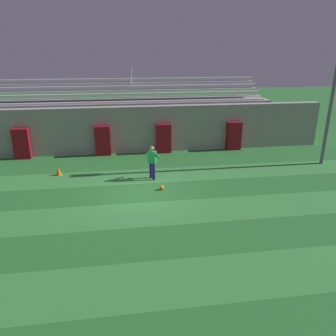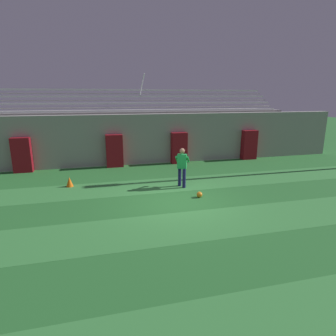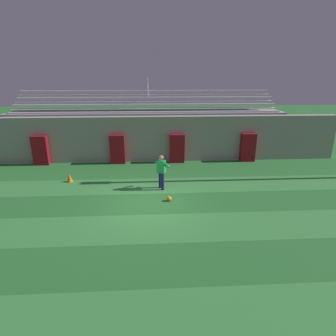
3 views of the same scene
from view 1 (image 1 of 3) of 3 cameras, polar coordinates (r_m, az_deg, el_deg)
name	(u,v)px [view 1 (image 1 of 3)]	position (r m, az deg, el deg)	size (l,w,h in m)	color
ground_plane	(140,193)	(14.57, -4.82, -4.44)	(80.00, 80.00, 0.00)	#286B2D
turf_stripe_near	(155,284)	(9.44, -2.29, -19.48)	(28.00, 2.02, 0.01)	#38843D
turf_stripe_mid	(144,214)	(12.81, -4.24, -8.00)	(28.00, 2.02, 0.01)	#38843D
turf_stripe_far	(138,176)	(16.49, -5.30, -1.46)	(28.00, 2.02, 0.01)	#38843D
back_wall	(133,129)	(20.30, -6.15, 6.73)	(24.00, 0.60, 2.80)	#999691
padding_pillar_gate_left	(103,141)	(19.91, -11.29, 4.67)	(0.90, 0.44, 1.77)	maroon
padding_pillar_gate_right	(164,139)	(20.04, -0.79, 5.15)	(0.90, 0.44, 1.77)	maroon
padding_pillar_far_left	(22,144)	(20.69, -24.12, 3.86)	(0.90, 0.44, 1.77)	maroon
padding_pillar_far_right	(234,136)	(21.07, 11.38, 5.50)	(0.90, 0.44, 1.77)	maroon
bleacher_stand	(131,121)	(22.23, -6.39, 8.13)	(18.00, 3.35, 5.03)	#999691
goalkeeper	(152,160)	(15.84, -2.76, 1.35)	(0.72, 0.70, 1.67)	#19194C
soccer_ball	(162,188)	(14.84, -1.10, -3.43)	(0.22, 0.22, 0.22)	orange
traffic_cone	(59,171)	(17.44, -18.52, -0.52)	(0.30, 0.30, 0.42)	orange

